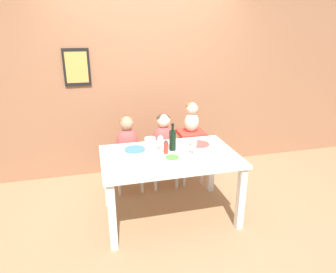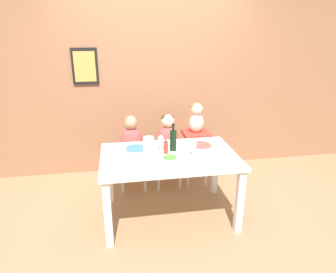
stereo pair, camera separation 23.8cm
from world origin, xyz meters
name	(u,v)px [view 1 (the left image)]	position (x,y,z in m)	size (l,w,h in m)	color
ground_plane	(169,215)	(0.00, 0.00, 0.00)	(14.00, 14.00, 0.00)	#9E7A56
wall_back	(146,76)	(0.00, 1.28, 1.35)	(10.00, 0.09, 2.70)	#9E6B4C
dining_table	(170,164)	(0.00, 0.00, 0.62)	(1.40, 0.90, 0.73)	white
chair_far_left	(128,161)	(-0.35, 0.70, 0.39)	(0.39, 0.37, 0.47)	silver
chair_far_center	(164,157)	(0.10, 0.70, 0.39)	(0.39, 0.37, 0.47)	silver
chair_right_highchair	(191,143)	(0.47, 0.70, 0.55)	(0.33, 0.32, 0.71)	silver
person_child_left	(127,136)	(-0.35, 0.70, 0.72)	(0.27, 0.19, 0.50)	#C64C4C
person_child_center	(164,133)	(0.10, 0.70, 0.72)	(0.27, 0.19, 0.50)	#C64C4C
person_baby_right	(192,115)	(0.47, 0.70, 0.93)	(0.19, 0.16, 0.38)	beige
wine_bottle	(173,140)	(0.07, 0.13, 0.84)	(0.07, 0.07, 0.30)	black
paper_towel_roll	(150,149)	(-0.22, -0.08, 0.84)	(0.11, 0.11, 0.24)	white
wine_glass_near	(194,144)	(0.24, -0.06, 0.85)	(0.07, 0.07, 0.17)	white
wine_glass_far	(160,140)	(-0.07, 0.13, 0.85)	(0.07, 0.07, 0.17)	white
salad_bowl_large	(172,160)	(-0.03, -0.21, 0.77)	(0.15, 0.15, 0.09)	silver
dinner_plate_front_left	(126,167)	(-0.47, -0.18, 0.73)	(0.23, 0.23, 0.01)	silver
dinner_plate_back_left	(135,149)	(-0.33, 0.23, 0.73)	(0.23, 0.23, 0.01)	teal
dinner_plate_back_right	(199,144)	(0.40, 0.21, 0.73)	(0.23, 0.23, 0.01)	#D14C47
condiment_bottle_hot_sauce	(166,147)	(-0.03, 0.05, 0.80)	(0.05, 0.05, 0.15)	red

